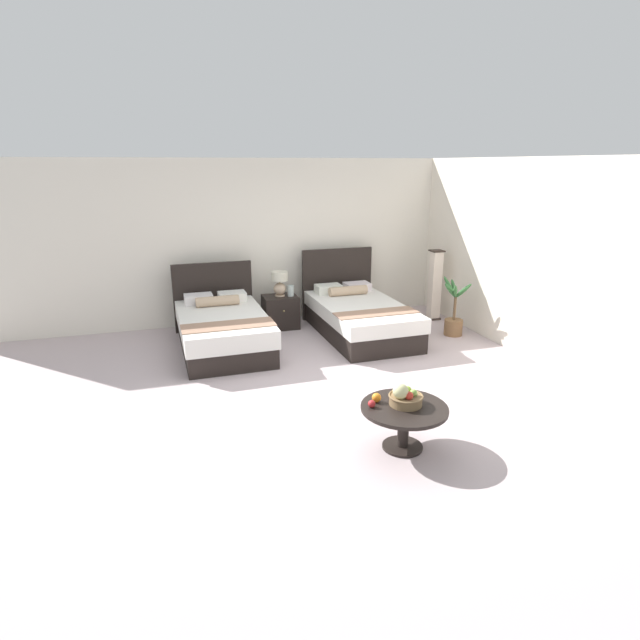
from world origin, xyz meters
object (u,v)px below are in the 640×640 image
(nightstand, at_px, (281,312))
(vase, at_px, (291,291))
(table_lamp, at_px, (280,282))
(loose_apple, at_px, (372,404))
(potted_palm, at_px, (454,317))
(fruit_bowl, at_px, (405,397))
(loose_orange, at_px, (377,398))
(bed_near_window, at_px, (223,328))
(coffee_table, at_px, (404,416))
(bed_near_corner, at_px, (359,316))
(floor_lamp_corner, at_px, (435,285))

(nightstand, distance_m, vase, 0.39)
(nightstand, relative_size, table_lamp, 1.38)
(loose_apple, relative_size, potted_palm, 0.08)
(fruit_bowl, bearing_deg, potted_palm, 51.37)
(fruit_bowl, xyz_separation_m, loose_orange, (-0.23, 0.14, -0.04))
(bed_near_window, xyz_separation_m, coffee_table, (1.27, -3.34, 0.04))
(fruit_bowl, bearing_deg, bed_near_window, 111.22)
(nightstand, relative_size, loose_apple, 7.82)
(bed_near_corner, distance_m, coffee_table, 3.46)
(table_lamp, distance_m, loose_apple, 4.02)
(bed_near_corner, relative_size, vase, 12.61)
(vase, bearing_deg, nightstand, 166.48)
(vase, relative_size, loose_orange, 1.99)
(bed_near_corner, relative_size, nightstand, 4.04)
(nightstand, height_order, potted_palm, potted_palm)
(bed_near_corner, height_order, nightstand, bed_near_corner)
(nightstand, relative_size, floor_lamp_corner, 0.46)
(coffee_table, bearing_deg, vase, 90.92)
(bed_near_window, bearing_deg, bed_near_corner, 0.25)
(table_lamp, bearing_deg, loose_orange, -89.73)
(table_lamp, height_order, floor_lamp_corner, floor_lamp_corner)
(fruit_bowl, distance_m, loose_apple, 0.32)
(loose_apple, bearing_deg, nightstand, 89.02)
(nightstand, xyz_separation_m, table_lamp, (-0.00, 0.02, 0.50))
(floor_lamp_corner, bearing_deg, potted_palm, -98.91)
(coffee_table, bearing_deg, bed_near_window, 110.82)
(bed_near_corner, xyz_separation_m, floor_lamp_corner, (1.55, 0.40, 0.30))
(nightstand, bearing_deg, vase, -13.52)
(bed_near_window, xyz_separation_m, table_lamp, (1.04, 0.75, 0.46))
(table_lamp, height_order, loose_orange, table_lamp)
(table_lamp, relative_size, fruit_bowl, 1.23)
(coffee_table, relative_size, loose_orange, 9.15)
(vase, relative_size, potted_palm, 0.19)
(vase, distance_m, potted_palm, 2.64)
(vase, bearing_deg, loose_orange, -92.19)
(nightstand, bearing_deg, bed_near_corner, -33.24)
(nightstand, xyz_separation_m, floor_lamp_corner, (2.65, -0.32, 0.34))
(bed_near_corner, distance_m, vase, 1.20)
(fruit_bowl, bearing_deg, coffee_table, -115.24)
(nightstand, bearing_deg, bed_near_window, -144.95)
(fruit_bowl, xyz_separation_m, floor_lamp_corner, (2.40, 3.72, 0.09))
(bed_near_corner, xyz_separation_m, fruit_bowl, (-0.85, -3.32, 0.22))
(coffee_table, bearing_deg, loose_orange, 141.93)
(bed_near_window, height_order, loose_apple, bed_near_window)
(loose_orange, bearing_deg, coffee_table, -38.07)
(coffee_table, distance_m, potted_palm, 3.66)
(bed_near_window, distance_m, table_lamp, 1.36)
(floor_lamp_corner, bearing_deg, nightstand, 173.15)
(nightstand, bearing_deg, floor_lamp_corner, -6.85)
(potted_palm, bearing_deg, floor_lamp_corner, 81.09)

